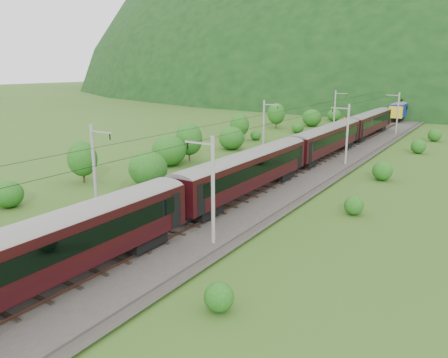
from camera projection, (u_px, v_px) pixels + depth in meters
The scene contains 14 objects.
ground at pixel (150, 230), 35.73m from camera, with size 600.00×600.00×0.00m, color #33531A.
railbed at pixel (217, 198), 43.88m from camera, with size 14.00×220.00×0.30m, color #38332D.
track_left at pixel (198, 193), 45.06m from camera, with size 2.40×220.00×0.27m.
track_right at pixel (238, 200), 42.58m from camera, with size 2.40×220.00×0.27m.
catenary_left at pixel (264, 126), 63.97m from camera, with size 2.54×192.28×8.00m.
catenary_right at pixel (347, 133), 57.63m from camera, with size 2.54×192.28×8.00m.
overhead_wires at pixel (217, 130), 42.14m from camera, with size 4.83×198.00×0.03m.
mountain_ridge at pixel (291, 84), 343.38m from camera, with size 336.00×280.00×132.00m, color black.
train at pixel (294, 147), 52.62m from camera, with size 3.02×145.63×5.26m.
hazard_post_near at pixel (329, 141), 72.50m from camera, with size 0.15×0.15×1.39m, color red.
hazard_post_far at pixel (339, 139), 74.27m from camera, with size 0.17×0.17×1.57m, color red.
signal at pixel (344, 122), 92.67m from camera, with size 0.25×0.25×2.27m.
vegetation_left at pixel (191, 145), 62.20m from camera, with size 12.49×145.70×5.44m.
vegetation_right at pixel (295, 245), 29.83m from camera, with size 7.34×101.71×2.70m.
Camera 1 is at (23.03, -25.13, 12.99)m, focal length 35.00 mm.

